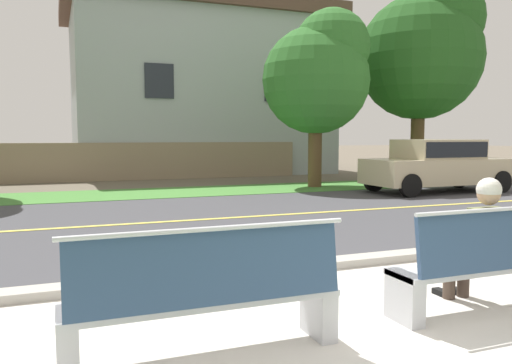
% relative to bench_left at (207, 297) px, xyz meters
% --- Properties ---
extents(ground_plane, '(140.00, 140.00, 0.00)m').
position_rel_bench_left_xyz_m(ground_plane, '(1.38, 7.62, -0.47)').
color(ground_plane, '#665B4C').
extents(sidewalk_pavement, '(44.00, 3.60, 0.01)m').
position_rel_bench_left_xyz_m(sidewalk_pavement, '(1.38, 0.02, -0.46)').
color(sidewalk_pavement, beige).
rests_on(sidewalk_pavement, ground_plane).
extents(curb_edge, '(44.00, 0.30, 0.11)m').
position_rel_bench_left_xyz_m(curb_edge, '(1.38, 1.97, -0.41)').
color(curb_edge, '#ADA89E').
rests_on(curb_edge, ground_plane).
extents(street_asphalt, '(52.00, 8.00, 0.01)m').
position_rel_bench_left_xyz_m(street_asphalt, '(1.38, 6.12, -0.46)').
color(street_asphalt, '#424247').
rests_on(street_asphalt, ground_plane).
extents(road_centre_line, '(48.00, 0.14, 0.01)m').
position_rel_bench_left_xyz_m(road_centre_line, '(1.38, 6.12, -0.46)').
color(road_centre_line, '#E0CC4C').
rests_on(road_centre_line, ground_plane).
extents(far_verge_grass, '(48.00, 2.80, 0.02)m').
position_rel_bench_left_xyz_m(far_verge_grass, '(1.38, 11.20, -0.46)').
color(far_verge_grass, '#478438').
rests_on(far_verge_grass, ground_plane).
extents(bench_left, '(2.05, 0.48, 1.01)m').
position_rel_bench_left_xyz_m(bench_left, '(0.00, 0.00, 0.00)').
color(bench_left, silver).
rests_on(bench_left, ground_plane).
extents(bench_right, '(2.05, 0.48, 1.01)m').
position_rel_bench_left_xyz_m(bench_right, '(2.76, 0.00, 0.00)').
color(bench_right, silver).
rests_on(bench_right, ground_plane).
extents(seated_person_olive, '(0.52, 0.68, 1.25)m').
position_rel_bench_left_xyz_m(seated_person_olive, '(2.73, 0.17, 0.21)').
color(seated_person_olive, '#47382D').
rests_on(seated_person_olive, ground_plane).
extents(car_beige_near, '(4.30, 1.86, 1.54)m').
position_rel_bench_left_xyz_m(car_beige_near, '(9.42, 8.52, 0.39)').
color(car_beige_near, '#C6B793').
rests_on(car_beige_near, ground_plane).
extents(shade_tree_left, '(3.41, 3.41, 5.63)m').
position_rel_bench_left_xyz_m(shade_tree_left, '(6.90, 11.10, 3.19)').
color(shade_tree_left, brown).
rests_on(shade_tree_left, ground_plane).
extents(shade_tree_centre, '(4.49, 4.49, 7.40)m').
position_rel_bench_left_xyz_m(shade_tree_centre, '(11.64, 11.95, 4.35)').
color(shade_tree_centre, brown).
rests_on(shade_tree_centre, ground_plane).
extents(garden_wall, '(13.00, 0.36, 1.40)m').
position_rel_bench_left_xyz_m(garden_wall, '(1.74, 16.05, 0.23)').
color(garden_wall, gray).
rests_on(garden_wall, ground_plane).
extents(house_across_street, '(11.62, 6.91, 7.34)m').
position_rel_bench_left_xyz_m(house_across_street, '(5.17, 19.25, 3.25)').
color(house_across_street, '#A3ADB2').
rests_on(house_across_street, ground_plane).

